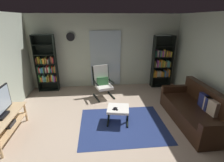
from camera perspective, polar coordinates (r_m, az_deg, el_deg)
name	(u,v)px	position (r m, az deg, el deg)	size (l,w,h in m)	color
ground_plane	(113,132)	(3.93, 0.52, -17.42)	(7.02, 7.02, 0.00)	#C0A791
wall_back	(105,52)	(6.08, -2.33, 10.08)	(5.60, 0.06, 2.60)	beige
glass_door_panel	(105,59)	(6.07, -2.29, 7.65)	(1.10, 0.01, 2.00)	silver
area_rug	(123,125)	(4.16, 3.75, -14.89)	(2.05, 1.61, 0.01)	navy
tv_stand	(4,123)	(4.29, -33.43, -12.19)	(0.51, 1.30, 0.52)	tan
bookshelf_near_tv	(47,66)	(6.17, -21.71, 4.73)	(0.68, 0.30, 1.96)	black
bookshelf_near_sofa	(162,63)	(6.36, 16.87, 6.02)	(0.70, 0.30, 1.89)	black
leather_sofa	(196,111)	(4.61, 27.17, -9.22)	(0.89, 1.99, 0.86)	black
lounge_armchair	(102,81)	(5.36, -3.35, 0.07)	(0.73, 0.79, 1.02)	black
ottoman	(118,110)	(4.09, 2.12, -10.08)	(0.60, 0.57, 0.40)	white
tv_remote	(116,109)	(3.99, 1.28, -9.65)	(0.04, 0.14, 0.02)	black
cell_phone	(115,109)	(4.00, 0.98, -9.59)	(0.07, 0.14, 0.01)	black
wall_clock	(70,37)	(5.98, -14.20, 14.64)	(0.29, 0.03, 0.29)	silver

